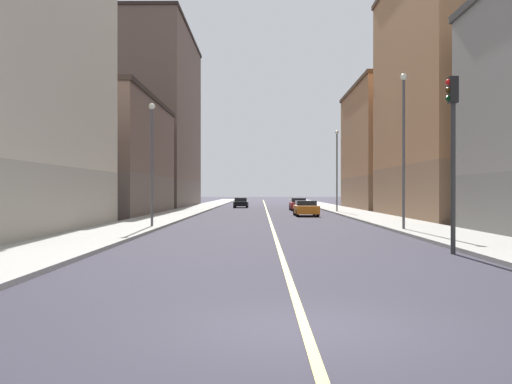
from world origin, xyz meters
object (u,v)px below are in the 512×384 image
object	(u,v)px
street_lamp_left_far	(337,163)
car_orange	(306,208)
street_lamp_left_near	(404,136)
street_lamp_right_near	(152,151)
building_right_midblock	(107,156)
building_right_distant	(158,120)
building_left_far	(391,148)
car_black	(241,203)
building_left_mid	(457,91)
car_red	(298,204)
traffic_light_left_near	(453,139)

from	to	relation	value
street_lamp_left_far	car_orange	bearing A→B (deg)	-116.03
street_lamp_left_near	street_lamp_right_near	xyz separation A→B (m)	(-13.73, 2.25, -0.63)
building_right_midblock	building_right_distant	world-z (taller)	building_right_distant
building_left_far	car_black	distance (m)	20.04
building_left_mid	building_left_far	size ratio (longest dim) A/B	1.03
car_orange	building_left_mid	bearing A→B (deg)	-19.22
building_left_far	car_red	world-z (taller)	building_left_far
building_right_midblock	building_left_mid	bearing A→B (deg)	-13.48
building_left_mid	traffic_light_left_near	world-z (taller)	building_left_mid
street_lamp_left_near	car_orange	bearing A→B (deg)	101.10
traffic_light_left_near	street_lamp_left_near	size ratio (longest dim) A/B	0.74
street_lamp_right_near	car_black	size ratio (longest dim) A/B	1.68
building_left_mid	car_orange	size ratio (longest dim) A/B	4.99
car_red	building_right_distant	bearing A→B (deg)	140.82
building_left_mid	car_black	bearing A→B (deg)	122.08
car_orange	building_right_midblock	bearing A→B (deg)	170.36
building_right_distant	street_lamp_right_near	size ratio (longest dim) A/B	3.74
building_left_mid	car_red	distance (m)	22.99
car_red	traffic_light_left_near	bearing A→B (deg)	-86.84
street_lamp_left_far	building_left_mid	bearing A→B (deg)	-55.77
street_lamp_right_near	car_black	xyz separation A→B (m)	(3.67, 40.91, -3.78)
building_right_midblock	building_right_distant	xyz separation A→B (m)	(0.00, 25.55, 6.53)
building_right_distant	street_lamp_left_far	world-z (taller)	building_right_distant
street_lamp_right_near	traffic_light_left_near	bearing A→B (deg)	-45.44
street_lamp_left_near	car_red	distance (m)	32.91
building_left_far	car_orange	bearing A→B (deg)	-122.07
traffic_light_left_near	building_left_far	bearing A→B (deg)	79.49
building_right_midblock	car_red	xyz separation A→B (m)	(18.14, 10.76, -4.63)
car_orange	building_left_far	bearing A→B (deg)	57.93
street_lamp_left_near	car_orange	distance (m)	19.50
street_lamp_left_far	building_right_distant	bearing A→B (deg)	135.60
building_right_midblock	street_lamp_left_near	bearing A→B (deg)	-45.19
building_left_far	building_right_distant	world-z (taller)	building_right_distant
building_left_far	street_lamp_left_near	size ratio (longest dim) A/B	2.42
street_lamp_left_near	street_lamp_left_far	bearing A→B (deg)	90.00
building_left_mid	car_orange	xyz separation A→B (m)	(-11.47, 4.00, -9.30)
building_right_distant	street_lamp_left_far	distance (m)	30.93
building_right_distant	car_black	xyz separation A→B (m)	(11.48, -4.06, -11.21)
street_lamp_left_far	car_orange	world-z (taller)	street_lamp_left_far
building_right_distant	car_red	world-z (taller)	building_right_distant
street_lamp_right_near	building_left_mid	bearing A→B (deg)	29.92
street_lamp_right_near	car_red	size ratio (longest dim) A/B	1.74
building_left_far	car_orange	xyz separation A→B (m)	(-11.47, -18.31, -6.55)
building_left_mid	car_black	distance (m)	34.93
street_lamp_right_near	car_orange	size ratio (longest dim) A/B	1.70
building_left_mid	building_left_far	bearing A→B (deg)	90.00
traffic_light_left_near	street_lamp_right_near	xyz separation A→B (m)	(-12.71, 12.91, 0.50)
building_right_midblock	building_right_distant	distance (m)	26.37
building_left_far	traffic_light_left_near	size ratio (longest dim) A/B	3.29
building_left_mid	building_left_far	xyz separation A→B (m)	(-0.00, 22.31, -2.75)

